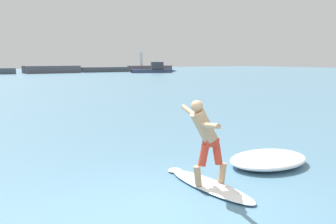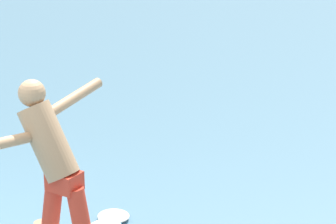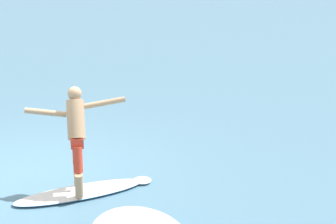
% 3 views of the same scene
% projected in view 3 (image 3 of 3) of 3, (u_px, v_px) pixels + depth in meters
% --- Properties ---
extents(ground_plane, '(200.00, 200.00, 0.00)m').
position_uv_depth(ground_plane, '(34.00, 175.00, 13.48)').
color(ground_plane, teal).
extents(surfboard, '(0.80, 2.39, 0.21)m').
position_uv_depth(surfboard, '(81.00, 192.00, 12.74)').
color(surfboard, white).
rests_on(surfboard, ground).
extents(surfer, '(0.83, 1.58, 1.65)m').
position_uv_depth(surfer, '(76.00, 131.00, 12.52)').
color(surfer, tan).
rests_on(surfer, surfboard).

